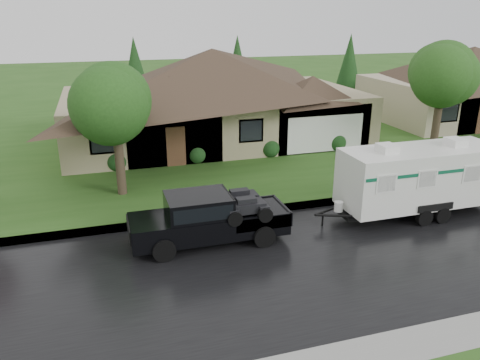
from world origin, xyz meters
name	(u,v)px	position (x,y,z in m)	size (l,w,h in m)	color
ground	(252,239)	(0.00, 0.00, 0.00)	(140.00, 140.00, 0.00)	#29531A
road	(272,266)	(0.00, -2.00, 0.01)	(140.00, 8.00, 0.01)	black
curb	(235,213)	(0.00, 2.25, 0.07)	(140.00, 0.50, 0.15)	gray
lawn	(180,138)	(0.00, 15.00, 0.07)	(140.00, 26.00, 0.15)	#29531A
house_main	(218,85)	(2.29, 13.84, 3.59)	(19.44, 10.80, 6.90)	tan
house_neighbor	(475,76)	(22.27, 14.34, 3.32)	(15.12, 9.72, 6.45)	tan
tree_left_green	(114,104)	(-4.26, 5.70, 4.18)	(3.51, 3.51, 5.81)	#382B1E
tree_right_green	(443,78)	(12.84, 6.51, 4.52)	(3.80, 3.80, 6.29)	#382B1E
shrub_row	(234,150)	(2.00, 9.30, 0.65)	(13.60, 1.00, 1.00)	#143814
pickup_truck	(206,217)	(-1.64, 0.28, 0.99)	(5.55, 2.11, 1.85)	black
travel_trailer	(420,176)	(7.16, 0.28, 1.63)	(6.85, 2.41, 3.07)	white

